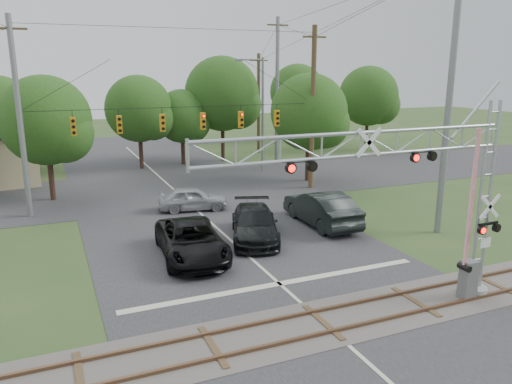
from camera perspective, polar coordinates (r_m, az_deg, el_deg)
name	(u,v)px	position (r m, az deg, el deg)	size (l,w,h in m)	color
ground	(356,353)	(16.54, 11.35, -17.58)	(160.00, 160.00, 0.00)	#2C4520
road_main	(240,249)	(24.56, -1.88, -6.48)	(14.00, 90.00, 0.02)	#262628
road_cross	(171,188)	(37.43, -9.64, 0.50)	(90.00, 12.00, 0.02)	#262628
railroad_track	(323,323)	(17.97, 7.68, -14.57)	(90.00, 3.20, 0.17)	#4E4843
crossing_gantry	(413,186)	(17.83, 17.55, 0.63)	(11.86, 0.96, 7.48)	gray
traffic_signal_span	(196,115)	(32.93, -6.83, 8.75)	(19.34, 0.36, 11.50)	slate
pickup_black	(191,240)	(23.39, -7.40, -5.51)	(2.77, 6.01, 1.67)	black
car_dark	(254,224)	(25.70, -0.18, -3.64)	(2.29, 5.63, 1.63)	black
sedan_silver	(192,199)	(31.19, -7.27, -0.75)	(1.73, 4.30, 1.46)	#96999D
suv_dark	(321,208)	(28.23, 7.47, -1.84)	(2.04, 5.84, 1.92)	black
streetlight	(261,109)	(42.47, 0.53, 9.52)	(2.54, 0.26, 9.51)	slate
utility_poles	(209,103)	(35.03, -5.42, 10.12)	(26.21, 28.58, 14.28)	#43301F
treeline	(172,104)	(46.08, -9.60, 9.90)	(54.57, 25.91, 9.77)	#352118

